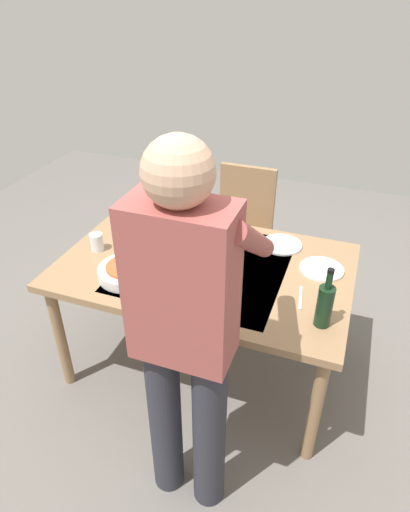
# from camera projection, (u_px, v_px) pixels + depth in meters

# --- Properties ---
(ground_plane) EXTENTS (6.00, 6.00, 0.00)m
(ground_plane) POSITION_uv_depth(u_px,v_px,m) (205.00, 361.00, 2.79)
(ground_plane) COLOR #66605B
(dining_table) EXTENTS (1.54, 0.98, 0.73)m
(dining_table) POSITION_uv_depth(u_px,v_px,m) (205.00, 274.00, 2.43)
(dining_table) COLOR #93704C
(dining_table) RESTS_ON ground_plane
(chair_near) EXTENTS (0.40, 0.40, 0.91)m
(chair_near) POSITION_uv_depth(u_px,v_px,m) (242.00, 223.00, 3.20)
(chair_near) COLOR brown
(chair_near) RESTS_ON ground_plane
(person_server) EXTENTS (0.42, 0.61, 1.69)m
(person_server) POSITION_uv_depth(u_px,v_px,m) (186.00, 331.00, 1.61)
(person_server) COLOR #2D2D38
(person_server) RESTS_ON ground_plane
(wine_bottle) EXTENTS (0.07, 0.07, 0.30)m
(wine_bottle) POSITION_uv_depth(u_px,v_px,m) (325.00, 305.00, 1.92)
(wine_bottle) COLOR black
(wine_bottle) RESTS_ON dining_table
(wine_glass_left) EXTENTS (0.07, 0.07, 0.15)m
(wine_glass_left) POSITION_uv_depth(u_px,v_px,m) (176.00, 254.00, 2.27)
(wine_glass_left) COLOR white
(wine_glass_left) RESTS_ON dining_table
(water_cup_near_left) EXTENTS (0.07, 0.07, 0.10)m
(water_cup_near_left) POSITION_uv_depth(u_px,v_px,m) (97.00, 242.00, 2.48)
(water_cup_near_left) COLOR silver
(water_cup_near_left) RESTS_ON dining_table
(water_cup_near_right) EXTENTS (0.08, 0.08, 0.09)m
(water_cup_near_right) POSITION_uv_depth(u_px,v_px,m) (207.00, 222.00, 2.69)
(water_cup_near_right) COLOR silver
(water_cup_near_right) RESTS_ON dining_table
(serving_bowl_pasta) EXTENTS (0.30, 0.30, 0.07)m
(serving_bowl_pasta) POSITION_uv_depth(u_px,v_px,m) (128.00, 271.00, 2.27)
(serving_bowl_pasta) COLOR silver
(serving_bowl_pasta) RESTS_ON dining_table
(side_bowl_salad) EXTENTS (0.18, 0.18, 0.07)m
(side_bowl_salad) POSITION_uv_depth(u_px,v_px,m) (224.00, 257.00, 2.38)
(side_bowl_salad) COLOR silver
(side_bowl_salad) RESTS_ON dining_table
(dinner_plate_near) EXTENTS (0.23, 0.23, 0.01)m
(dinner_plate_near) POSITION_uv_depth(u_px,v_px,m) (282.00, 245.00, 2.54)
(dinner_plate_near) COLOR silver
(dinner_plate_near) RESTS_ON dining_table
(dinner_plate_far) EXTENTS (0.23, 0.23, 0.01)m
(dinner_plate_far) POSITION_uv_depth(u_px,v_px,m) (322.00, 269.00, 2.34)
(dinner_plate_far) COLOR silver
(dinner_plate_far) RESTS_ON dining_table
(table_knife) EXTENTS (0.05, 0.20, 0.00)m
(table_knife) POSITION_uv_depth(u_px,v_px,m) (167.00, 243.00, 2.56)
(table_knife) COLOR silver
(table_knife) RESTS_ON dining_table
(table_fork) EXTENTS (0.04, 0.18, 0.00)m
(table_fork) POSITION_uv_depth(u_px,v_px,m) (301.00, 298.00, 2.14)
(table_fork) COLOR silver
(table_fork) RESTS_ON dining_table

